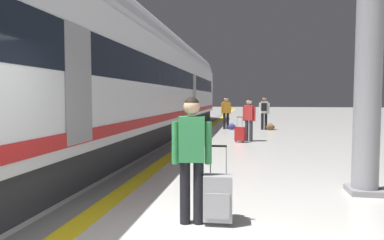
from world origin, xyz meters
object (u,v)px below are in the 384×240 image
(traveller_foreground, at_px, (192,151))
(rolling_suitcase_foreground, at_px, (218,198))
(passenger_mid, at_px, (249,117))
(platform_pillar, at_px, (367,95))
(passenger_near, at_px, (226,110))
(passenger_far, at_px, (264,110))
(high_speed_train, at_px, (119,73))
(suitcase_mid, at_px, (240,134))
(duffel_bag_far, at_px, (270,127))
(duffel_bag_near, at_px, (232,127))

(traveller_foreground, height_order, rolling_suitcase_foreground, traveller_foreground)
(passenger_mid, distance_m, platform_pillar, 7.28)
(passenger_near, distance_m, passenger_far, 2.00)
(platform_pillar, bearing_deg, high_speed_train, 143.91)
(passenger_near, height_order, suitcase_mid, passenger_near)
(traveller_foreground, xyz_separation_m, duffel_bag_far, (1.85, 13.74, -0.83))
(suitcase_mid, xyz_separation_m, passenger_far, (1.10, 5.35, 0.72))
(suitcase_mid, xyz_separation_m, platform_pillar, (2.34, -6.60, 1.40))
(high_speed_train, relative_size, duffel_bag_far, 81.79)
(high_speed_train, xyz_separation_m, passenger_far, (5.12, 7.33, -1.46))
(duffel_bag_near, height_order, duffel_bag_far, same)
(duffel_bag_far, bearing_deg, duffel_bag_near, -177.21)
(traveller_foreground, distance_m, platform_pillar, 3.44)
(high_speed_train, height_order, passenger_far, high_speed_train)
(duffel_bag_far, bearing_deg, passenger_near, 174.92)
(traveller_foreground, relative_size, passenger_mid, 1.03)
(traveller_foreground, bearing_deg, passenger_near, 91.95)
(suitcase_mid, bearing_deg, rolling_suitcase_foreground, -90.48)
(passenger_far, xyz_separation_m, platform_pillar, (1.23, -11.96, 0.68))
(duffel_bag_near, relative_size, platform_pillar, 0.12)
(rolling_suitcase_foreground, height_order, suitcase_mid, rolling_suitcase_foreground)
(rolling_suitcase_foreground, distance_m, passenger_far, 13.93)
(traveller_foreground, relative_size, duffel_bag_near, 3.85)
(high_speed_train, distance_m, rolling_suitcase_foreground, 7.93)
(high_speed_train, bearing_deg, passenger_far, 55.06)
(traveller_foreground, distance_m, passenger_near, 13.95)
(passenger_far, bearing_deg, suitcase_mid, -101.65)
(rolling_suitcase_foreground, height_order, duffel_bag_near, rolling_suitcase_foreground)
(rolling_suitcase_foreground, distance_m, suitcase_mid, 8.52)
(passenger_mid, bearing_deg, high_speed_train, -151.85)
(duffel_bag_near, bearing_deg, suitcase_mid, -83.59)
(traveller_foreground, height_order, passenger_near, passenger_near)
(duffel_bag_near, relative_size, passenger_mid, 0.27)
(passenger_mid, xyz_separation_m, suitcase_mid, (-0.32, -0.35, -0.64))
(passenger_far, height_order, duffel_bag_far, passenger_far)
(traveller_foreground, xyz_separation_m, suitcase_mid, (0.42, 8.52, -0.66))
(rolling_suitcase_foreground, distance_m, duffel_bag_far, 13.81)
(passenger_near, bearing_deg, passenger_mid, -76.54)
(passenger_near, bearing_deg, duffel_bag_near, -43.52)
(passenger_far, bearing_deg, passenger_near, 177.97)
(passenger_near, height_order, passenger_mid, passenger_near)
(duffel_bag_near, bearing_deg, high_speed_train, -115.87)
(high_speed_train, bearing_deg, platform_pillar, -36.09)
(high_speed_train, distance_m, duffel_bag_far, 9.32)
(high_speed_train, relative_size, rolling_suitcase_foreground, 34.06)
(passenger_mid, bearing_deg, suitcase_mid, -132.75)
(traveller_foreground, relative_size, passenger_far, 0.96)
(suitcase_mid, bearing_deg, passenger_far, 78.35)
(high_speed_train, distance_m, passenger_far, 9.06)
(platform_pillar, bearing_deg, duffel_bag_far, 94.41)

